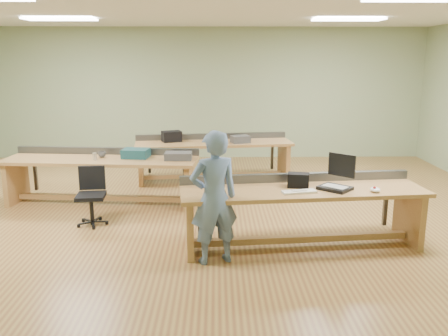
{
  "coord_description": "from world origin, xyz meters",
  "views": [
    {
      "loc": [
        0.2,
        -7.08,
        2.32
      ],
      "look_at": [
        0.3,
        -0.6,
        0.81
      ],
      "focal_mm": 38.0,
      "sensor_mm": 36.0,
      "label": 1
    }
  ],
  "objects_px": {
    "workbench_back": "(214,151)",
    "drinks_can": "(95,156)",
    "parts_bin_teal": "(136,153)",
    "mug": "(102,154)",
    "workbench_front": "(302,203)",
    "laptop_base": "(335,188)",
    "parts_bin_grey": "(178,156)",
    "task_chair": "(92,204)",
    "person": "(214,198)",
    "camera_bag": "(298,180)",
    "workbench_mid": "(102,169)"
  },
  "relations": [
    {
      "from": "workbench_back",
      "to": "drinks_can",
      "type": "distance_m",
      "value": 2.49
    },
    {
      "from": "parts_bin_teal",
      "to": "mug",
      "type": "height_order",
      "value": "parts_bin_teal"
    },
    {
      "from": "workbench_front",
      "to": "laptop_base",
      "type": "height_order",
      "value": "workbench_front"
    },
    {
      "from": "laptop_base",
      "to": "parts_bin_grey",
      "type": "bearing_deg",
      "value": -178.56
    },
    {
      "from": "workbench_front",
      "to": "mug",
      "type": "relative_size",
      "value": 25.43
    },
    {
      "from": "task_chair",
      "to": "parts_bin_grey",
      "type": "height_order",
      "value": "parts_bin_grey"
    },
    {
      "from": "task_chair",
      "to": "parts_bin_teal",
      "type": "height_order",
      "value": "parts_bin_teal"
    },
    {
      "from": "workbench_back",
      "to": "mug",
      "type": "relative_size",
      "value": 25.16
    },
    {
      "from": "task_chair",
      "to": "parts_bin_grey",
      "type": "relative_size",
      "value": 1.94
    },
    {
      "from": "workbench_back",
      "to": "drinks_can",
      "type": "xyz_separation_m",
      "value": [
        -1.86,
        -1.64,
        0.25
      ]
    },
    {
      "from": "workbench_front",
      "to": "parts_bin_teal",
      "type": "distance_m",
      "value": 3.01
    },
    {
      "from": "workbench_front",
      "to": "person",
      "type": "height_order",
      "value": "person"
    },
    {
      "from": "camera_bag",
      "to": "mug",
      "type": "relative_size",
      "value": 2.15
    },
    {
      "from": "camera_bag",
      "to": "mug",
      "type": "height_order",
      "value": "camera_bag"
    },
    {
      "from": "workbench_front",
      "to": "workbench_back",
      "type": "relative_size",
      "value": 1.01
    },
    {
      "from": "laptop_base",
      "to": "task_chair",
      "type": "distance_m",
      "value": 3.38
    },
    {
      "from": "workbench_front",
      "to": "workbench_mid",
      "type": "relative_size",
      "value": 0.98
    },
    {
      "from": "drinks_can",
      "to": "parts_bin_teal",
      "type": "bearing_deg",
      "value": 15.48
    },
    {
      "from": "workbench_mid",
      "to": "laptop_base",
      "type": "height_order",
      "value": "workbench_mid"
    },
    {
      "from": "laptop_base",
      "to": "workbench_mid",
      "type": "bearing_deg",
      "value": -167.69
    },
    {
      "from": "workbench_front",
      "to": "laptop_base",
      "type": "relative_size",
      "value": 8.58
    },
    {
      "from": "laptop_base",
      "to": "parts_bin_grey",
      "type": "relative_size",
      "value": 0.85
    },
    {
      "from": "workbench_front",
      "to": "workbench_back",
      "type": "xyz_separation_m",
      "value": [
        -1.12,
        3.32,
        -0.0
      ]
    },
    {
      "from": "workbench_mid",
      "to": "person",
      "type": "relative_size",
      "value": 2.02
    },
    {
      "from": "workbench_mid",
      "to": "task_chair",
      "type": "relative_size",
      "value": 3.83
    },
    {
      "from": "parts_bin_teal",
      "to": "parts_bin_grey",
      "type": "distance_m",
      "value": 0.71
    },
    {
      "from": "person",
      "to": "parts_bin_grey",
      "type": "xyz_separation_m",
      "value": [
        -0.57,
        2.19,
        0.03
      ]
    },
    {
      "from": "workbench_back",
      "to": "drinks_can",
      "type": "height_order",
      "value": "drinks_can"
    },
    {
      "from": "laptop_base",
      "to": "workbench_front",
      "type": "bearing_deg",
      "value": -149.08
    },
    {
      "from": "laptop_base",
      "to": "camera_bag",
      "type": "height_order",
      "value": "camera_bag"
    },
    {
      "from": "workbench_mid",
      "to": "laptop_base",
      "type": "xyz_separation_m",
      "value": [
        3.29,
        -1.92,
        0.21
      ]
    },
    {
      "from": "drinks_can",
      "to": "mug",
      "type": "bearing_deg",
      "value": 72.22
    },
    {
      "from": "parts_bin_teal",
      "to": "task_chair",
      "type": "bearing_deg",
      "value": -114.87
    },
    {
      "from": "person",
      "to": "parts_bin_grey",
      "type": "distance_m",
      "value": 2.27
    },
    {
      "from": "laptop_base",
      "to": "task_chair",
      "type": "height_order",
      "value": "task_chair"
    },
    {
      "from": "laptop_base",
      "to": "parts_bin_teal",
      "type": "distance_m",
      "value": 3.36
    },
    {
      "from": "mug",
      "to": "drinks_can",
      "type": "bearing_deg",
      "value": -107.78
    },
    {
      "from": "person",
      "to": "task_chair",
      "type": "distance_m",
      "value": 2.24
    },
    {
      "from": "workbench_mid",
      "to": "camera_bag",
      "type": "height_order",
      "value": "camera_bag"
    },
    {
      "from": "task_chair",
      "to": "mug",
      "type": "distance_m",
      "value": 1.17
    },
    {
      "from": "camera_bag",
      "to": "drinks_can",
      "type": "relative_size",
      "value": 2.28
    },
    {
      "from": "workbench_mid",
      "to": "mug",
      "type": "height_order",
      "value": "workbench_mid"
    },
    {
      "from": "workbench_front",
      "to": "laptop_base",
      "type": "xyz_separation_m",
      "value": [
        0.39,
        -0.08,
        0.21
      ]
    },
    {
      "from": "camera_bag",
      "to": "drinks_can",
      "type": "xyz_separation_m",
      "value": [
        -2.93,
        1.64,
        -0.03
      ]
    },
    {
      "from": "workbench_front",
      "to": "mug",
      "type": "distance_m",
      "value": 3.48
    },
    {
      "from": "workbench_back",
      "to": "parts_bin_teal",
      "type": "relative_size",
      "value": 7.47
    },
    {
      "from": "camera_bag",
      "to": "workbench_front",
      "type": "bearing_deg",
      "value": -33.04
    },
    {
      "from": "camera_bag",
      "to": "workbench_back",
      "type": "bearing_deg",
      "value": 119.82
    },
    {
      "from": "person",
      "to": "camera_bag",
      "type": "relative_size",
      "value": 5.96
    },
    {
      "from": "camera_bag",
      "to": "task_chair",
      "type": "distance_m",
      "value": 2.95
    }
  ]
}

